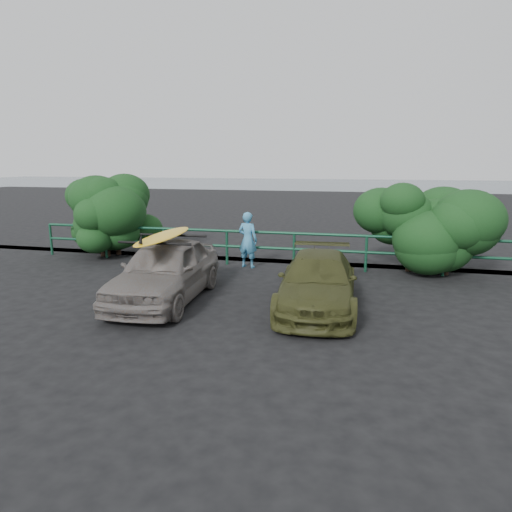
{
  "coord_description": "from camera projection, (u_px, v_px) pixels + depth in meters",
  "views": [
    {
      "loc": [
        2.98,
        -7.63,
        2.99
      ],
      "look_at": [
        0.7,
        1.67,
        1.0
      ],
      "focal_mm": 32.0,
      "sensor_mm": 36.0,
      "label": 1
    }
  ],
  "objects": [
    {
      "name": "olive_vehicle",
      "position": [
        318.0,
        282.0,
        9.42
      ],
      "size": [
        1.78,
        3.92,
        1.11
      ],
      "primitive_type": "imported",
      "rotation": [
        0.0,
        0.0,
        0.06
      ],
      "color": "#3A3D1B",
      "rests_on": "ground"
    },
    {
      "name": "roof_rack",
      "position": [
        164.0,
        239.0,
        9.76
      ],
      "size": [
        1.62,
        1.18,
        0.05
      ],
      "primitive_type": null,
      "rotation": [
        0.0,
        0.0,
        0.05
      ],
      "color": "black",
      "rests_on": "sedan"
    },
    {
      "name": "surfboard",
      "position": [
        164.0,
        236.0,
        9.75
      ],
      "size": [
        0.72,
        2.79,
        0.08
      ],
      "primitive_type": "ellipsoid",
      "rotation": [
        0.0,
        0.0,
        0.05
      ],
      "color": "yellow",
      "rests_on": "roof_rack"
    },
    {
      "name": "man",
      "position": [
        248.0,
        240.0,
        13.01
      ],
      "size": [
        0.66,
        0.5,
        1.6
      ],
      "primitive_type": "imported",
      "rotation": [
        0.0,
        0.0,
        2.92
      ],
      "color": "#3F8DBD",
      "rests_on": "ground"
    },
    {
      "name": "shrub_right",
      "position": [
        443.0,
        231.0,
        12.39
      ],
      "size": [
        3.2,
        2.4,
        2.27
      ],
      "primitive_type": null,
      "color": "#163E18",
      "rests_on": "ground"
    },
    {
      "name": "ground",
      "position": [
        199.0,
        324.0,
        8.56
      ],
      "size": [
        80.0,
        80.0,
        0.0
      ],
      "primitive_type": "plane",
      "color": "black"
    },
    {
      "name": "guardrail",
      "position": [
        260.0,
        249.0,
        13.21
      ],
      "size": [
        14.0,
        0.08,
        1.04
      ],
      "primitive_type": null,
      "color": "#12422C",
      "rests_on": "ground"
    },
    {
      "name": "ocean",
      "position": [
        348.0,
        183.0,
        65.62
      ],
      "size": [
        200.0,
        200.0,
        0.0
      ],
      "primitive_type": "plane",
      "color": "slate",
      "rests_on": "ground"
    },
    {
      "name": "sedan",
      "position": [
        165.0,
        271.0,
        9.9
      ],
      "size": [
        1.79,
        4.01,
        1.34
      ],
      "primitive_type": "imported",
      "rotation": [
        0.0,
        0.0,
        0.05
      ],
      "color": "slate",
      "rests_on": "ground"
    },
    {
      "name": "shrub_left",
      "position": [
        117.0,
        217.0,
        14.56
      ],
      "size": [
        3.2,
        2.4,
        2.48
      ],
      "primitive_type": null,
      "color": "#163E18",
      "rests_on": "ground"
    }
  ]
}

